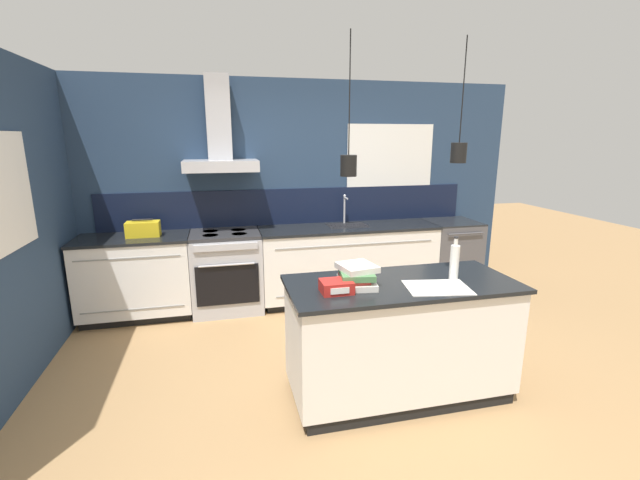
{
  "coord_description": "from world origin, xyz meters",
  "views": [
    {
      "loc": [
        -0.87,
        -3.08,
        1.95
      ],
      "look_at": [
        -0.0,
        0.53,
        1.05
      ],
      "focal_mm": 24.0,
      "sensor_mm": 36.0,
      "label": 1
    }
  ],
  "objects_px": {
    "red_supply_box": "(336,286)",
    "yellow_toolbox": "(143,229)",
    "dishwasher": "(449,256)",
    "bottle_on_island": "(454,261)",
    "oven_range": "(227,271)",
    "book_stack": "(357,276)"
  },
  "relations": [
    {
      "from": "oven_range",
      "to": "bottle_on_island",
      "type": "distance_m",
      "value": 2.68
    },
    {
      "from": "oven_range",
      "to": "bottle_on_island",
      "type": "height_order",
      "value": "bottle_on_island"
    },
    {
      "from": "book_stack",
      "to": "red_supply_box",
      "type": "bearing_deg",
      "value": -150.78
    },
    {
      "from": "oven_range",
      "to": "dishwasher",
      "type": "bearing_deg",
      "value": 0.09
    },
    {
      "from": "yellow_toolbox",
      "to": "dishwasher",
      "type": "bearing_deg",
      "value": -0.0
    },
    {
      "from": "red_supply_box",
      "to": "bottle_on_island",
      "type": "bearing_deg",
      "value": 4.02
    },
    {
      "from": "yellow_toolbox",
      "to": "red_supply_box",
      "type": "bearing_deg",
      "value": -53.63
    },
    {
      "from": "bottle_on_island",
      "to": "red_supply_box",
      "type": "distance_m",
      "value": 0.93
    },
    {
      "from": "oven_range",
      "to": "yellow_toolbox",
      "type": "relative_size",
      "value": 2.68
    },
    {
      "from": "dishwasher",
      "to": "book_stack",
      "type": "bearing_deg",
      "value": -133.82
    },
    {
      "from": "oven_range",
      "to": "book_stack",
      "type": "height_order",
      "value": "book_stack"
    },
    {
      "from": "dishwasher",
      "to": "bottle_on_island",
      "type": "bearing_deg",
      "value": -119.97
    },
    {
      "from": "bottle_on_island",
      "to": "book_stack",
      "type": "relative_size",
      "value": 0.97
    },
    {
      "from": "book_stack",
      "to": "dishwasher",
      "type": "bearing_deg",
      "value": 46.18
    },
    {
      "from": "bottle_on_island",
      "to": "book_stack",
      "type": "distance_m",
      "value": 0.75
    },
    {
      "from": "bottle_on_island",
      "to": "yellow_toolbox",
      "type": "height_order",
      "value": "bottle_on_island"
    },
    {
      "from": "oven_range",
      "to": "dishwasher",
      "type": "height_order",
      "value": "same"
    },
    {
      "from": "dishwasher",
      "to": "red_supply_box",
      "type": "xyz_separation_m",
      "value": [
        -2.1,
        -2.11,
        0.5
      ]
    },
    {
      "from": "oven_range",
      "to": "bottle_on_island",
      "type": "relative_size",
      "value": 2.79
    },
    {
      "from": "red_supply_box",
      "to": "yellow_toolbox",
      "type": "height_order",
      "value": "yellow_toolbox"
    },
    {
      "from": "dishwasher",
      "to": "red_supply_box",
      "type": "relative_size",
      "value": 4.22
    },
    {
      "from": "red_supply_box",
      "to": "yellow_toolbox",
      "type": "distance_m",
      "value": 2.62
    }
  ]
}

